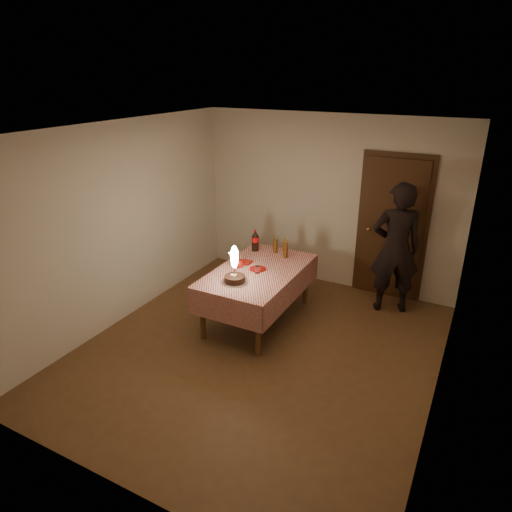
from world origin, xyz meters
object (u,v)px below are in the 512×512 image
(red_cup, at_px, (240,264))
(clear_cup, at_px, (258,270))
(amber_bottle_mid, at_px, (285,247))
(cola_bottle, at_px, (255,240))
(photographer, at_px, (396,248))
(amber_bottle_right, at_px, (286,249))
(amber_bottle_left, at_px, (275,245))
(red_plate, at_px, (258,269))
(birthday_cake, at_px, (235,273))
(dining_table, at_px, (258,277))

(red_cup, bearing_deg, clear_cup, -10.67)
(amber_bottle_mid, bearing_deg, red_cup, -117.93)
(red_cup, relative_size, cola_bottle, 0.31)
(photographer, bearing_deg, amber_bottle_right, -156.99)
(red_cup, relative_size, amber_bottle_left, 0.39)
(red_cup, xyz_separation_m, amber_bottle_left, (0.19, 0.68, 0.07))
(cola_bottle, bearing_deg, amber_bottle_right, -4.23)
(clear_cup, distance_m, amber_bottle_mid, 0.73)
(clear_cup, xyz_separation_m, amber_bottle_mid, (0.06, 0.72, 0.07))
(amber_bottle_right, bearing_deg, photographer, 23.01)
(cola_bottle, bearing_deg, clear_cup, -60.08)
(red_plate, height_order, amber_bottle_mid, amber_bottle_mid)
(birthday_cake, height_order, red_plate, birthday_cake)
(birthday_cake, bearing_deg, red_plate, 81.88)
(photographer, bearing_deg, amber_bottle_mid, -160.66)
(clear_cup, relative_size, photographer, 0.05)
(birthday_cake, xyz_separation_m, red_cup, (-0.17, 0.43, -0.08))
(photographer, bearing_deg, red_cup, -146.59)
(red_cup, bearing_deg, photographer, 33.41)
(birthday_cake, distance_m, amber_bottle_right, 1.04)
(dining_table, relative_size, cola_bottle, 5.42)
(birthday_cake, height_order, amber_bottle_left, birthday_cake)
(dining_table, relative_size, red_cup, 17.20)
(red_cup, distance_m, cola_bottle, 0.64)
(birthday_cake, relative_size, amber_bottle_right, 1.87)
(dining_table, height_order, amber_bottle_mid, amber_bottle_mid)
(birthday_cake, bearing_deg, photographer, 45.02)
(clear_cup, distance_m, amber_bottle_left, 0.75)
(dining_table, height_order, photographer, photographer)
(red_plate, relative_size, cola_bottle, 0.69)
(red_plate, bearing_deg, photographer, 36.14)
(amber_bottle_left, bearing_deg, red_plate, -85.67)
(cola_bottle, relative_size, amber_bottle_right, 1.25)
(amber_bottle_left, height_order, photographer, photographer)
(birthday_cake, distance_m, photographer, 2.25)
(birthday_cake, xyz_separation_m, red_plate, (0.07, 0.48, -0.12))
(red_cup, xyz_separation_m, amber_bottle_mid, (0.35, 0.67, 0.07))
(red_cup, xyz_separation_m, amber_bottle_right, (0.40, 0.58, 0.07))
(cola_bottle, distance_m, amber_bottle_right, 0.50)
(red_cup, xyz_separation_m, cola_bottle, (-0.10, 0.62, 0.10))
(red_cup, relative_size, amber_bottle_right, 0.39)
(birthday_cake, distance_m, clear_cup, 0.40)
(amber_bottle_left, bearing_deg, cola_bottle, -167.66)
(birthday_cake, bearing_deg, cola_bottle, 104.36)
(clear_cup, xyz_separation_m, amber_bottle_left, (-0.10, 0.74, 0.07))
(amber_bottle_left, xyz_separation_m, amber_bottle_mid, (0.16, -0.02, 0.00))
(amber_bottle_right, xyz_separation_m, amber_bottle_mid, (-0.04, 0.08, 0.00))
(red_plate, bearing_deg, dining_table, -61.98)
(red_plate, bearing_deg, red_cup, -167.96)
(clear_cup, height_order, amber_bottle_left, amber_bottle_left)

